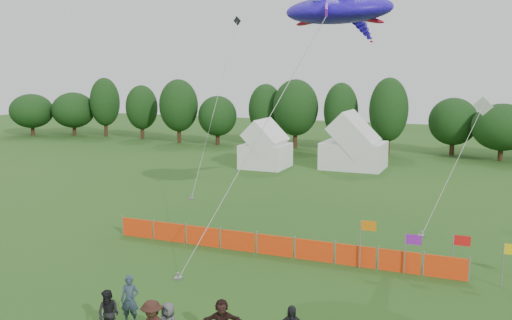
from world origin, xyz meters
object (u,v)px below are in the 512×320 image
at_px(spectator_b, 108,314).
at_px(stingray_kite, 341,11).
at_px(barrier_fence, 275,246).
at_px(spectator_a, 130,300).
at_px(tent_right, 354,147).
at_px(tent_left, 266,148).

relative_size(spectator_b, stingray_kite, 0.11).
relative_size(barrier_fence, spectator_a, 9.82).
relative_size(tent_right, stingray_kite, 0.36).
bearing_deg(barrier_fence, tent_left, 112.96).
relative_size(tent_right, spectator_b, 3.35).
bearing_deg(tent_right, stingray_kite, -79.06).
height_order(tent_right, spectator_b, tent_right).
distance_m(tent_left, tent_right, 8.06).
height_order(tent_left, spectator_a, tent_left).
bearing_deg(tent_right, spectator_a, -89.75).
distance_m(barrier_fence, spectator_a, 9.35).
height_order(tent_right, spectator_a, tent_right).
height_order(spectator_a, stingray_kite, stingray_kite).
xyz_separation_m(spectator_a, stingray_kite, (4.10, 12.90, 11.02)).
bearing_deg(spectator_b, stingray_kite, 69.18).
bearing_deg(tent_left, spectator_a, -76.49).
height_order(tent_left, barrier_fence, tent_left).
bearing_deg(spectator_b, tent_left, 98.69).
bearing_deg(tent_left, barrier_fence, -67.04).
height_order(barrier_fence, stingray_kite, stingray_kite).
bearing_deg(tent_right, tent_left, -160.04).
relative_size(tent_right, spectator_a, 3.08).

